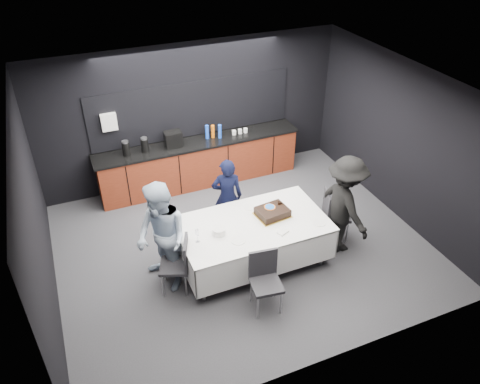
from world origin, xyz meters
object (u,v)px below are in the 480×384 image
at_px(party_table, 252,230).
at_px(champagne_flute, 197,233).
at_px(cake_assembly, 272,212).
at_px(person_right, 344,205).
at_px(plate_stack, 219,231).
at_px(chair_right, 332,211).
at_px(person_left, 162,238).
at_px(chair_left, 179,261).
at_px(person_center, 227,197).
at_px(chair_near, 265,276).

xyz_separation_m(party_table, champagne_flute, (-0.93, -0.09, 0.30)).
bearing_deg(cake_assembly, person_right, -14.28).
relative_size(cake_assembly, champagne_flute, 2.46).
bearing_deg(person_right, champagne_flute, 83.53).
bearing_deg(plate_stack, cake_assembly, 6.46).
height_order(chair_right, person_left, person_left).
xyz_separation_m(chair_left, person_center, (1.17, 1.04, 0.18)).
height_order(champagne_flute, person_center, person_center).
distance_m(person_center, person_left, 1.60).
bearing_deg(person_left, plate_stack, 65.00).
height_order(party_table, person_center, person_center).
bearing_deg(cake_assembly, champagne_flute, -173.11).
distance_m(person_left, person_right, 2.94).
relative_size(chair_left, person_left, 0.52).
distance_m(chair_left, chair_near, 1.28).
xyz_separation_m(plate_stack, chair_left, (-0.66, -0.09, -0.30)).
height_order(champagne_flute, chair_left, champagne_flute).
xyz_separation_m(chair_left, chair_near, (1.03, -0.77, 0.00)).
xyz_separation_m(plate_stack, champagne_flute, (-0.36, -0.05, 0.11)).
bearing_deg(chair_near, person_left, 141.38).
height_order(party_table, chair_right, chair_right).
relative_size(cake_assembly, chair_near, 0.60).
bearing_deg(plate_stack, chair_near, -67.30).
bearing_deg(party_table, chair_left, -173.69).
bearing_deg(plate_stack, chair_right, 2.81).
xyz_separation_m(party_table, chair_near, (-0.21, -0.90, -0.11)).
xyz_separation_m(party_table, chair_right, (1.51, 0.06, -0.11)).
height_order(cake_assembly, person_left, person_left).
xyz_separation_m(chair_near, person_center, (0.14, 1.81, 0.18)).
bearing_deg(chair_near, plate_stack, 112.70).
bearing_deg(champagne_flute, person_right, -3.13).
bearing_deg(chair_left, chair_right, 4.10).
relative_size(plate_stack, chair_left, 0.22).
bearing_deg(person_center, chair_left, 58.90).
height_order(chair_right, person_center, person_center).
bearing_deg(champagne_flute, cake_assembly, 6.89).
distance_m(chair_near, person_left, 1.58).
distance_m(cake_assembly, person_left, 1.78).
distance_m(champagne_flute, chair_right, 2.48).
relative_size(cake_assembly, person_left, 0.31).
height_order(cake_assembly, person_right, person_right).
relative_size(chair_left, chair_near, 1.00).
relative_size(person_left, person_right, 1.04).
bearing_deg(person_center, person_left, 49.44).
bearing_deg(person_left, person_right, 66.13).
height_order(person_center, person_right, person_right).
xyz_separation_m(cake_assembly, person_center, (-0.44, 0.84, -0.12)).
distance_m(party_table, cake_assembly, 0.43).
bearing_deg(person_right, person_center, 51.00).
height_order(chair_near, person_right, person_right).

